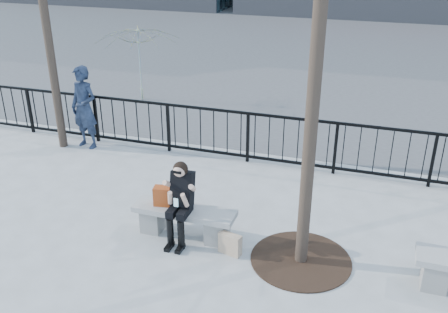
% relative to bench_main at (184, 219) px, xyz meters
% --- Properties ---
extents(ground, '(120.00, 120.00, 0.00)m').
position_rel_bench_main_xyz_m(ground, '(0.00, 0.00, -0.30)').
color(ground, gray).
rests_on(ground, ground).
extents(street_surface, '(60.00, 23.00, 0.01)m').
position_rel_bench_main_xyz_m(street_surface, '(0.00, 15.00, -0.30)').
color(street_surface, '#474747').
rests_on(street_surface, ground).
extents(railing, '(14.00, 0.06, 1.10)m').
position_rel_bench_main_xyz_m(railing, '(0.00, 3.00, 0.25)').
color(railing, black).
rests_on(railing, ground).
extents(tree_grate, '(1.50, 1.50, 0.02)m').
position_rel_bench_main_xyz_m(tree_grate, '(1.90, -0.10, -0.29)').
color(tree_grate, black).
rests_on(tree_grate, ground).
extents(bench_main, '(1.65, 0.46, 0.49)m').
position_rel_bench_main_xyz_m(bench_main, '(0.00, 0.00, 0.00)').
color(bench_main, gray).
rests_on(bench_main, ground).
extents(seated_woman, '(0.50, 0.64, 1.34)m').
position_rel_bench_main_xyz_m(seated_woman, '(0.00, -0.16, 0.37)').
color(seated_woman, black).
rests_on(seated_woman, ground).
extents(handbag, '(0.40, 0.24, 0.31)m').
position_rel_bench_main_xyz_m(handbag, '(-0.31, 0.02, 0.34)').
color(handbag, '#A63E14').
rests_on(handbag, bench_main).
extents(shopping_bag, '(0.38, 0.22, 0.34)m').
position_rel_bench_main_xyz_m(shopping_bag, '(0.84, -0.26, -0.13)').
color(shopping_bag, beige).
rests_on(shopping_bag, ground).
extents(standing_man, '(0.75, 0.56, 1.84)m').
position_rel_bench_main_xyz_m(standing_man, '(-3.45, 2.67, 0.62)').
color(standing_man, black).
rests_on(standing_man, ground).
extents(vendor_umbrella, '(3.03, 3.06, 2.11)m').
position_rel_bench_main_xyz_m(vendor_umbrella, '(-3.81, 6.06, 0.75)').
color(vendor_umbrella, yellow).
rests_on(vendor_umbrella, ground).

